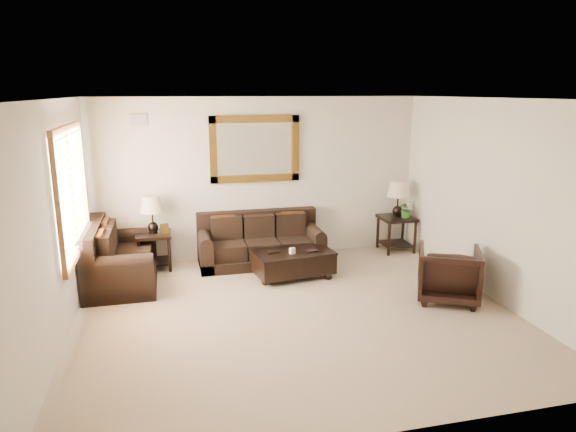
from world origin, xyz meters
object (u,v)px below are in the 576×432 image
object	(u,v)px
end_table_right	(398,206)
armchair	(449,271)
sofa	(260,245)
end_table_left	(153,222)
loveseat	(117,262)
coffee_table	(294,261)

from	to	relation	value
end_table_right	armchair	size ratio (longest dim) A/B	1.55
sofa	end_table_left	world-z (taller)	end_table_left
loveseat	coffee_table	bearing A→B (deg)	-97.16
sofa	end_table_left	distance (m)	1.77
sofa	end_table_right	world-z (taller)	end_table_right
armchair	sofa	bearing A→B (deg)	-17.11
end_table_left	coffee_table	size ratio (longest dim) A/B	0.94
end_table_right	coffee_table	world-z (taller)	end_table_right
sofa	end_table_right	bearing A→B (deg)	1.73
sofa	loveseat	size ratio (longest dim) A/B	1.24
armchair	coffee_table	bearing A→B (deg)	-9.15
coffee_table	armchair	xyz separation A→B (m)	(1.83, -1.35, 0.16)
end_table_right	coffee_table	bearing A→B (deg)	-157.36
sofa	coffee_table	world-z (taller)	sofa
sofa	loveseat	bearing A→B (deg)	-167.89
end_table_left	armchair	bearing A→B (deg)	-29.90
loveseat	sofa	bearing A→B (deg)	-77.89
end_table_right	sofa	bearing A→B (deg)	-178.27
end_table_right	armchair	world-z (taller)	end_table_right
end_table_right	end_table_left	bearing A→B (deg)	179.79
armchair	end_table_right	bearing A→B (deg)	-69.79
sofa	coffee_table	size ratio (longest dim) A/B	1.60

